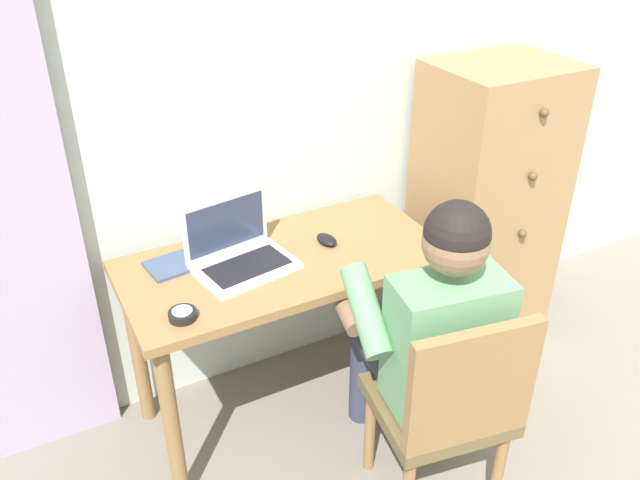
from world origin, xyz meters
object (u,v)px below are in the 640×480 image
(laptop, at_px, (239,252))
(dresser, at_px, (485,210))
(computer_mouse, at_px, (327,240))
(desk_clock, at_px, (183,315))
(chair, at_px, (449,405))
(notebook_pad, at_px, (177,264))
(person_seated, at_px, (427,328))
(desk, at_px, (284,285))

(laptop, bearing_deg, dresser, 1.96)
(computer_mouse, relative_size, desk_clock, 1.11)
(chair, relative_size, notebook_pad, 4.10)
(person_seated, xyz_separation_m, desk_clock, (-0.73, 0.32, 0.10))
(desk, bearing_deg, computer_mouse, 5.47)
(dresser, relative_size, person_seated, 1.11)
(person_seated, distance_m, computer_mouse, 0.54)
(dresser, bearing_deg, desk_clock, -170.00)
(computer_mouse, bearing_deg, notebook_pad, 159.82)
(dresser, distance_m, desk_clock, 1.49)
(chair, bearing_deg, laptop, 120.78)
(notebook_pad, bearing_deg, desk_clock, -110.87)
(dresser, xyz_separation_m, computer_mouse, (-0.83, -0.06, 0.11))
(desk, xyz_separation_m, chair, (0.27, -0.68, -0.15))
(desk, relative_size, person_seated, 1.00)
(chair, distance_m, computer_mouse, 0.76)
(desk, bearing_deg, dresser, 4.17)
(dresser, height_order, notebook_pad, dresser)
(notebook_pad, bearing_deg, person_seated, -51.08)
(person_seated, bearing_deg, notebook_pad, 135.92)
(computer_mouse, xyz_separation_m, desk_clock, (-0.63, -0.20, -0.00))
(chair, relative_size, person_seated, 0.73)
(dresser, height_order, desk_clock, dresser)
(chair, bearing_deg, dresser, 44.85)
(desk, bearing_deg, laptop, 167.66)
(chair, bearing_deg, person_seated, 81.67)
(person_seated, xyz_separation_m, notebook_pad, (-0.65, 0.63, 0.09))
(desk, bearing_deg, chair, -68.43)
(notebook_pad, bearing_deg, laptop, -33.21)
(desk, distance_m, chair, 0.74)
(desk, distance_m, person_seated, 0.58)
(computer_mouse, bearing_deg, laptop, 169.05)
(dresser, height_order, chair, dresser)
(desk, height_order, chair, chair)
(computer_mouse, bearing_deg, desk_clock, -170.55)
(chair, height_order, desk_clock, chair)
(person_seated, bearing_deg, dresser, 38.11)
(dresser, distance_m, person_seated, 0.93)
(laptop, relative_size, desk_clock, 4.19)
(desk, distance_m, dresser, 1.03)
(dresser, bearing_deg, desk, -175.83)
(chair, bearing_deg, desk, 111.57)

